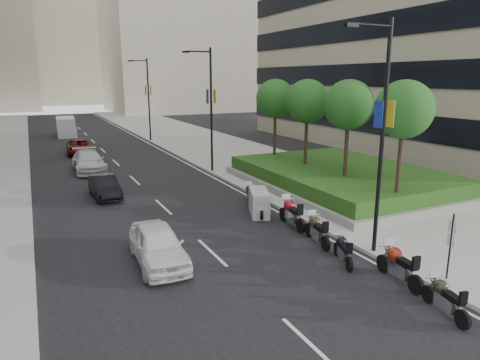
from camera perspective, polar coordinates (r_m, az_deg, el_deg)
ground at (r=15.10m, az=7.69°, el=-13.91°), size 160.00×160.00×0.00m
sidewalk_right at (r=44.82m, az=-4.03°, el=4.66°), size 10.00×100.00×0.15m
lane_edge at (r=43.15m, az=-10.58°, el=4.02°), size 0.12×100.00×0.01m
lane_centre at (r=42.09m, az=-17.41°, el=3.40°), size 0.12×100.00×0.01m
building_cream_right at (r=96.40m, az=-8.53°, el=19.93°), size 28.00×24.00×36.00m
building_cream_centre at (r=131.97m, az=-22.93°, el=17.71°), size 30.00×24.00×38.00m
planter at (r=28.22m, az=13.42°, el=-0.35°), size 10.00×14.00×0.40m
hedge at (r=28.09m, az=13.48°, el=0.84°), size 9.40×13.40×0.80m
tree_0 at (r=22.10m, az=21.03°, el=8.73°), size 2.80×2.80×6.30m
tree_1 at (r=25.00m, az=14.28°, el=9.65°), size 2.80×2.80×6.30m
tree_2 at (r=28.17m, az=8.97°, el=10.28°), size 2.80×2.80×6.30m
tree_3 at (r=31.53m, az=4.75°, el=10.72°), size 2.80×2.80×6.30m
lamp_post_0 at (r=16.94m, az=18.16°, el=6.55°), size 2.34×0.45×9.00m
lamp_post_1 at (r=31.40m, az=-4.13°, el=10.06°), size 2.34×0.45×9.00m
lamp_post_2 at (r=48.54m, az=-12.28°, el=10.98°), size 2.34×0.45×9.00m
parking_sign at (r=16.30m, az=26.27°, el=-7.54°), size 0.06×0.32×2.50m
motorcycle_0 at (r=14.51m, az=25.62°, el=-13.98°), size 0.73×2.02×1.02m
motorcycle_1 at (r=15.96m, az=20.38°, el=-10.58°), size 0.80×2.38×1.19m
motorcycle_2 at (r=16.97m, az=13.56°, el=-9.03°), size 0.89×1.89×0.99m
motorcycle_3 at (r=18.63m, az=10.20°, el=-6.55°), size 0.76×2.25×1.13m
motorcycle_4 at (r=20.48m, az=6.88°, el=-4.42°), size 0.83×2.47×1.23m
motorcycle_5 at (r=22.03m, az=2.55°, el=-3.06°), size 1.59×2.31×1.30m
motorcycle_6 at (r=24.11m, az=1.30°, el=-1.89°), size 0.87×1.90×0.99m
car_a at (r=16.68m, az=-10.88°, el=-8.51°), size 1.96×4.42×1.48m
car_b at (r=26.50m, az=-17.61°, el=-0.87°), size 1.47×3.92×1.28m
car_c at (r=34.27m, az=-19.53°, el=2.36°), size 2.22×5.34×1.54m
car_d at (r=42.47m, az=-20.60°, el=4.16°), size 2.52×4.97×1.35m
delivery_van at (r=56.20m, az=-22.17°, el=6.49°), size 2.31×5.45×2.25m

